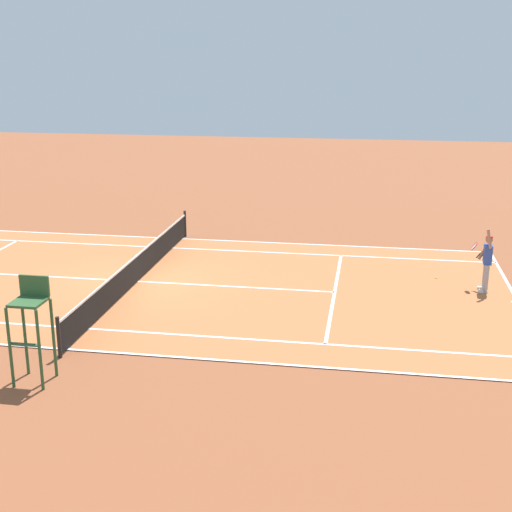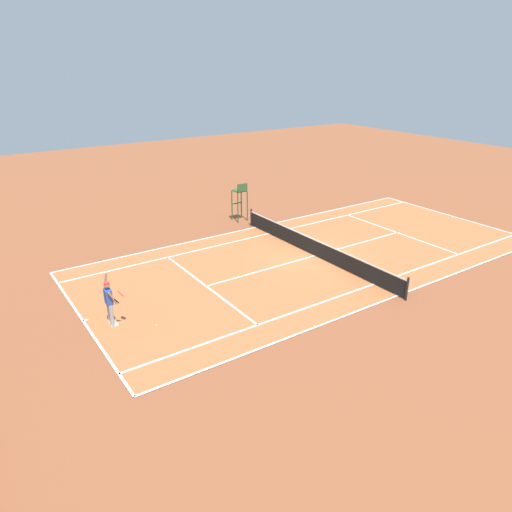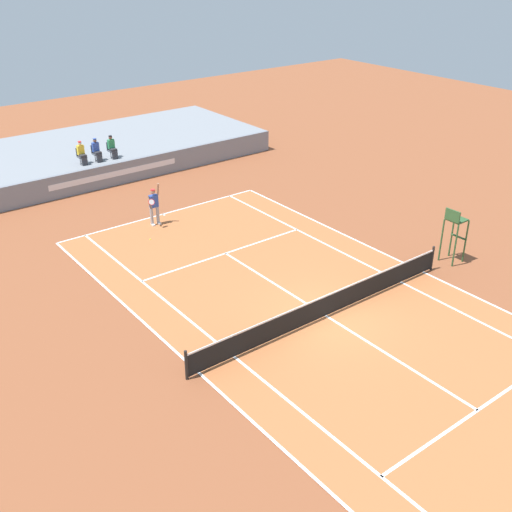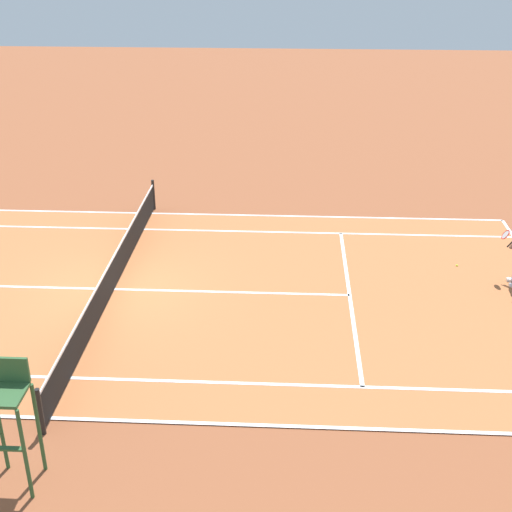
# 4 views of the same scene
# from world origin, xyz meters

# --- Properties ---
(ground_plane) EXTENTS (80.00, 80.00, 0.00)m
(ground_plane) POSITION_xyz_m (0.00, 0.00, 0.00)
(ground_plane) COLOR brown
(court) EXTENTS (11.08, 23.88, 0.03)m
(court) POSITION_xyz_m (0.00, 0.00, 0.01)
(court) COLOR #B76638
(court) RESTS_ON ground
(net) EXTENTS (11.98, 0.10, 1.07)m
(net) POSITION_xyz_m (0.00, 0.00, 0.52)
(net) COLOR black
(net) RESTS_ON ground
(barrier_wall) EXTENTS (21.74, 0.25, 1.28)m
(barrier_wall) POSITION_xyz_m (0.00, 17.18, 0.64)
(barrier_wall) COLOR gray
(barrier_wall) RESTS_ON ground
(bleacher_platform) EXTENTS (21.74, 8.57, 1.28)m
(bleacher_platform) POSITION_xyz_m (0.00, 21.58, 0.64)
(bleacher_platform) COLOR gray
(bleacher_platform) RESTS_ON ground
(spectator_seated_0) EXTENTS (0.44, 0.60, 1.27)m
(spectator_seated_0) POSITION_xyz_m (-1.37, 18.08, 1.89)
(spectator_seated_0) COLOR #474C56
(spectator_seated_0) RESTS_ON bleacher_platform
(spectator_seated_1) EXTENTS (0.44, 0.60, 1.27)m
(spectator_seated_1) POSITION_xyz_m (-0.50, 18.08, 1.89)
(spectator_seated_1) COLOR #474C56
(spectator_seated_1) RESTS_ON bleacher_platform
(spectator_seated_2) EXTENTS (0.44, 0.60, 1.27)m
(spectator_seated_2) POSITION_xyz_m (0.43, 18.08, 1.89)
(spectator_seated_2) COLOR #474C56
(spectator_seated_2) RESTS_ON bleacher_platform
(tennis_player) EXTENTS (0.78, 0.62, 2.08)m
(tennis_player) POSITION_xyz_m (-0.90, 11.02, 0.99)
(tennis_player) COLOR #9E9EA3
(tennis_player) RESTS_ON ground
(tennis_ball) EXTENTS (0.07, 0.07, 0.07)m
(tennis_ball) POSITION_xyz_m (-1.94, 9.65, 0.03)
(tennis_ball) COLOR #D1E533
(tennis_ball) RESTS_ON ground
(umpire_chair) EXTENTS (0.77, 0.77, 2.44)m
(umpire_chair) POSITION_xyz_m (7.19, 0.00, 1.56)
(umpire_chair) COLOR #2D562D
(umpire_chair) RESTS_ON ground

